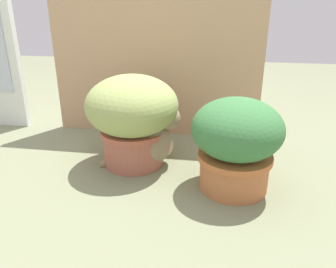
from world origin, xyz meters
The scene contains 6 objects.
ground_plane centered at (0.00, 0.00, 0.00)m, with size 6.00×6.00×0.00m, color #767C5C.
cardboard_backdrop centered at (0.00, 0.54, 0.49)m, with size 1.14×0.03×0.97m, color tan.
grass_planter centered at (-0.03, 0.14, 0.24)m, with size 0.41×0.41×0.42m.
leafy_planter centered at (0.43, -0.01, 0.20)m, with size 0.36×0.36×0.38m.
cat centered at (0.04, 0.13, 0.12)m, with size 0.39×0.26×0.32m.
mushroom_ornament_red centered at (-0.09, 0.07, 0.08)m, with size 0.08×0.08×0.11m.
Camera 1 is at (0.35, -1.22, 0.72)m, focal length 35.50 mm.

